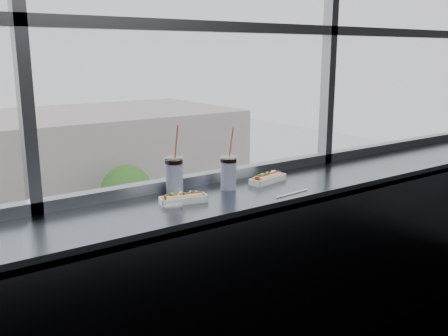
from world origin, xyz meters
TOP-DOWN VIEW (x-y plane):
  - wall_back_lower at (0.00, 1.50)m, footprint 6.00×0.00m
  - counter at (0.00, 1.23)m, footprint 6.00×0.55m
  - counter_fascia at (0.00, 0.97)m, footprint 6.00×0.04m
  - hotdog_tray_left at (-0.33, 1.23)m, footprint 0.26×0.14m
  - hotdog_tray_right at (0.29, 1.29)m, footprint 0.27×0.13m
  - soda_cup_left at (-0.28, 1.41)m, footprint 0.10×0.10m
  - soda_cup_right at (0.02, 1.31)m, footprint 0.10×0.10m
  - loose_straw at (0.24, 1.02)m, footprint 0.25×0.03m
  - wrapper at (-0.42, 1.18)m, footprint 0.10×0.07m
  - car_near_d at (8.51, 17.50)m, footprint 3.03×5.79m
  - car_far_c at (11.43, 25.50)m, footprint 2.58×5.62m
  - pedestrian_d at (7.23, 30.64)m, footprint 0.64×0.85m
  - tree_right at (11.97, 29.50)m, footprint 3.48×3.48m

SIDE VIEW (x-z plane):
  - car_far_c at x=11.43m, z-range -10.94..-9.10m
  - car_near_d at x=8.51m, z-range -10.94..-9.10m
  - pedestrian_d at x=7.23m, z-range -10.96..-9.04m
  - tree_right at x=11.97m, z-range -10.03..-4.59m
  - wall_back_lower at x=0.00m, z-range -2.45..3.55m
  - counter_fascia at x=0.00m, z-range 0.03..1.07m
  - counter at x=0.00m, z-range 1.04..1.10m
  - loose_straw at x=0.24m, z-range 1.10..1.11m
  - wrapper at x=-0.42m, z-range 1.10..1.12m
  - hotdog_tray_left at x=-0.33m, z-range 1.09..1.15m
  - hotdog_tray_right at x=0.29m, z-range 1.09..1.16m
  - soda_cup_right at x=0.02m, z-range 1.03..1.38m
  - soda_cup_left at x=-0.28m, z-range 1.02..1.40m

